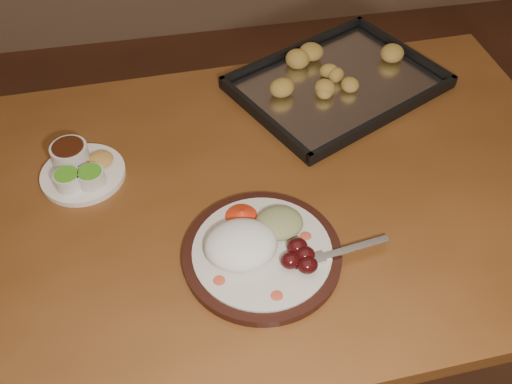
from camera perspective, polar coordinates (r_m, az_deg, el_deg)
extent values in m
cube|color=brown|center=(1.20, -1.34, -0.79)|extent=(1.53, 0.95, 0.04)
cylinder|color=#4B2916|center=(1.92, 16.73, 3.46)|extent=(0.07, 0.07, 0.71)
cylinder|color=black|center=(1.08, 0.61, -6.23)|extent=(0.30, 0.30, 0.02)
cylinder|color=beige|center=(1.07, 0.61, -5.92)|extent=(0.26, 0.26, 0.01)
ellipsoid|color=#CE4A31|center=(1.03, -3.70, -8.81)|extent=(0.02, 0.02, 0.00)
ellipsoid|color=#CE4A31|center=(1.01, 2.09, -10.31)|extent=(0.02, 0.02, 0.00)
ellipsoid|color=#CE4A31|center=(1.09, 4.99, -4.41)|extent=(0.02, 0.02, 0.00)
ellipsoid|color=#CE4A31|center=(1.09, -4.16, -4.30)|extent=(0.02, 0.02, 0.00)
ellipsoid|color=white|center=(1.06, -1.52, -5.29)|extent=(0.17, 0.16, 0.06)
ellipsoid|color=#4C0A0E|center=(1.04, 3.48, -6.86)|extent=(0.04, 0.03, 0.03)
ellipsoid|color=#4C0A0E|center=(1.05, 4.91, -6.27)|extent=(0.04, 0.03, 0.03)
ellipsoid|color=#4C0A0E|center=(1.06, 4.14, -5.46)|extent=(0.04, 0.03, 0.03)
ellipsoid|color=#4C0A0E|center=(1.03, 5.17, -7.30)|extent=(0.04, 0.03, 0.03)
ellipsoid|color=tan|center=(1.10, 2.32, -3.10)|extent=(0.12, 0.11, 0.04)
cone|color=red|center=(1.11, -1.44, -2.24)|extent=(0.07, 0.07, 0.03)
cube|color=silver|center=(1.08, 9.69, -5.57)|extent=(0.15, 0.03, 0.00)
cube|color=silver|center=(1.06, 5.90, -6.65)|extent=(0.04, 0.03, 0.00)
cylinder|color=silver|center=(1.04, 4.82, -7.45)|extent=(0.03, 0.01, 0.00)
cylinder|color=silver|center=(1.05, 4.68, -7.17)|extent=(0.03, 0.01, 0.00)
cylinder|color=silver|center=(1.05, 4.54, -6.89)|extent=(0.03, 0.01, 0.00)
cylinder|color=silver|center=(1.05, 4.41, -6.62)|extent=(0.03, 0.01, 0.00)
cylinder|color=white|center=(1.27, -16.89, 1.72)|extent=(0.18, 0.18, 0.01)
cylinder|color=silver|center=(1.24, -18.26, 1.14)|extent=(0.06, 0.06, 0.03)
cylinder|color=#4CA721|center=(1.22, -18.44, 1.68)|extent=(0.05, 0.05, 0.00)
cylinder|color=silver|center=(1.23, -16.13, 1.39)|extent=(0.06, 0.06, 0.03)
cylinder|color=#4CA721|center=(1.21, -16.29, 1.94)|extent=(0.05, 0.05, 0.00)
cylinder|color=silver|center=(1.28, -18.08, 3.58)|extent=(0.08, 0.08, 0.04)
cylinder|color=#351509|center=(1.27, -18.31, 4.30)|extent=(0.07, 0.07, 0.00)
ellipsoid|color=gold|center=(1.27, -15.27, 3.21)|extent=(0.05, 0.05, 0.02)
cube|color=black|center=(1.47, 8.12, 10.44)|extent=(0.58, 0.52, 0.01)
cube|color=black|center=(1.56, 3.90, 14.02)|extent=(0.44, 0.22, 0.02)
cube|color=black|center=(1.37, 12.96, 7.37)|extent=(0.44, 0.22, 0.02)
cube|color=black|center=(1.60, 14.52, 13.65)|extent=(0.16, 0.32, 0.02)
cube|color=black|center=(1.33, 0.73, 7.51)|extent=(0.16, 0.32, 0.02)
cube|color=silver|center=(1.46, 8.15, 10.64)|extent=(0.54, 0.48, 0.00)
ellipsoid|color=#B6913F|center=(1.49, 9.97, 12.05)|extent=(0.05, 0.05, 0.04)
ellipsoid|color=#B6913F|center=(1.54, 9.76, 13.36)|extent=(0.07, 0.07, 0.04)
ellipsoid|color=#B6913F|center=(1.52, 5.94, 13.41)|extent=(0.06, 0.06, 0.04)
ellipsoid|color=#B6913F|center=(1.44, 4.64, 11.29)|extent=(0.07, 0.07, 0.04)
ellipsoid|color=#B6913F|center=(1.41, 4.41, 10.58)|extent=(0.07, 0.07, 0.04)
ellipsoid|color=#B6913F|center=(1.41, 6.93, 10.25)|extent=(0.07, 0.07, 0.04)
ellipsoid|color=#B6913F|center=(1.38, 8.08, 9.10)|extent=(0.07, 0.07, 0.04)
ellipsoid|color=#B6913F|center=(1.40, 11.55, 9.36)|extent=(0.06, 0.06, 0.04)
ellipsoid|color=#B6913F|center=(1.50, 12.50, 11.99)|extent=(0.07, 0.07, 0.04)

